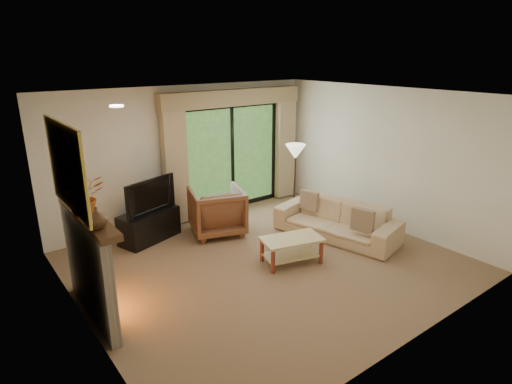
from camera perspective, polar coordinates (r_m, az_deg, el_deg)
floor at (r=6.86m, az=1.53°, el=-9.40°), size 5.50×5.50×0.00m
ceiling at (r=6.11m, az=1.74°, el=12.78°), size 5.50×5.50×0.00m
wall_back at (r=8.39m, az=-9.14°, el=5.03°), size 5.00×0.00×5.00m
wall_front at (r=4.80m, az=20.74°, el=-6.04°), size 5.00×0.00×5.00m
wall_left at (r=5.20m, az=-22.83°, el=-4.42°), size 0.00×5.00×5.00m
wall_right at (r=8.30m, az=16.66°, el=4.36°), size 0.00×5.00×5.00m
fireplace at (r=5.65m, az=-21.42°, el=-9.30°), size 0.24×1.70×1.37m
mirror at (r=5.20m, az=-23.90°, el=3.01°), size 0.07×1.45×1.02m
sliding_door at (r=8.89m, az=-3.23°, el=4.65°), size 2.26×0.10×2.16m
curtain_left at (r=8.12m, az=-10.74°, el=3.78°), size 0.45×0.18×2.35m
curtain_right at (r=9.59m, az=3.87°, el=6.24°), size 0.45×0.18×2.35m
cornice at (r=8.62m, az=-3.04°, el=12.46°), size 3.20×0.24×0.32m
media_console at (r=7.77m, az=-14.05°, el=-4.37°), size 1.16×0.79×0.53m
tv at (r=7.58m, az=-14.37°, el=-0.40°), size 1.04×0.46×0.60m
armchair at (r=7.80m, az=-5.24°, el=-2.53°), size 1.16×1.17×0.85m
sofa at (r=7.77m, az=10.69°, el=-3.73°), size 1.36×2.32×0.64m
pillow_near at (r=7.26m, az=14.05°, el=-3.68°), size 0.19×0.40×0.39m
pillow_far at (r=8.05m, az=7.14°, el=-1.12°), size 0.18×0.37×0.36m
coffee_table at (r=6.79m, az=4.74°, el=-7.76°), size 1.04×0.74×0.42m
floor_lamp at (r=8.52m, az=5.18°, el=1.48°), size 0.41×0.41×1.47m
vase at (r=4.87m, az=-20.50°, el=-3.25°), size 0.23×0.23×0.24m
branches at (r=5.19m, az=-21.99°, el=-0.59°), size 0.46×0.40×0.50m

